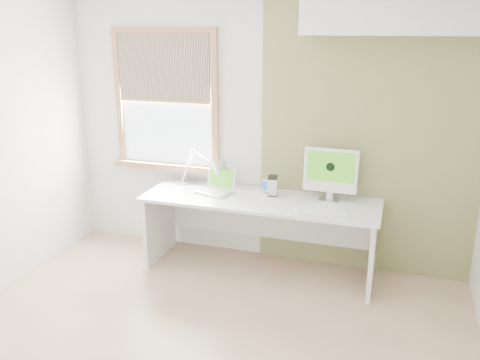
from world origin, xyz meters
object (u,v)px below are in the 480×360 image
at_px(desk, 261,216).
at_px(desk_lamp, 211,170).
at_px(imac, 331,171).
at_px(external_drive, 273,186).
at_px(laptop, 218,186).

xyz_separation_m(desk, desk_lamp, (-0.53, 0.06, 0.39)).
xyz_separation_m(desk, imac, (0.62, 0.11, 0.46)).
bearing_deg(imac, external_drive, -177.38).
xyz_separation_m(laptop, imac, (1.06, 0.10, 0.21)).
bearing_deg(imac, desk, -169.61).
bearing_deg(desk, imac, 10.39).
relative_size(desk_lamp, laptop, 1.60).
height_order(desk_lamp, external_drive, desk_lamp).
bearing_deg(desk, external_drive, 46.73).
distance_m(desk, imac, 0.78).
relative_size(desk_lamp, external_drive, 3.52).
bearing_deg(desk, desk_lamp, 173.65).
bearing_deg(imac, laptop, -174.40).
relative_size(laptop, external_drive, 2.20).
xyz_separation_m(external_drive, imac, (0.53, 0.02, 0.18)).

